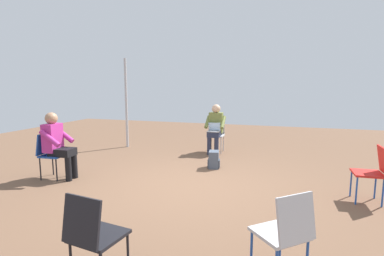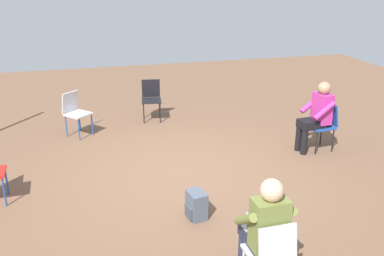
{
  "view_description": "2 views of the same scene",
  "coord_description": "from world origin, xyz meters",
  "px_view_note": "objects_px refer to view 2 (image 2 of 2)",
  "views": [
    {
      "loc": [
        4.73,
        1.5,
        1.74
      ],
      "look_at": [
        -0.23,
        -0.07,
        0.98
      ],
      "focal_mm": 28.0,
      "sensor_mm": 36.0,
      "label": 1
    },
    {
      "loc": [
        -5.86,
        1.39,
        3.02
      ],
      "look_at": [
        0.21,
        -0.24,
        0.68
      ],
      "focal_mm": 40.0,
      "sensor_mm": 36.0,
      "label": 2
    }
  ],
  "objects_px": {
    "chair_east": "(151,97)",
    "chair_south": "(324,123)",
    "backpack_near_laptop_user": "(197,206)",
    "person_in_magenta": "(317,113)",
    "person_with_laptop": "(264,226)",
    "chair_west": "(271,253)",
    "chair_northeast": "(75,111)"
  },
  "relations": [
    {
      "from": "chair_south",
      "to": "person_with_laptop",
      "type": "bearing_deg",
      "value": 135.77
    },
    {
      "from": "chair_east",
      "to": "chair_south",
      "type": "distance_m",
      "value": 3.56
    },
    {
      "from": "chair_northeast",
      "to": "backpack_near_laptop_user",
      "type": "bearing_deg",
      "value": 70.54
    },
    {
      "from": "chair_northeast",
      "to": "chair_east",
      "type": "xyz_separation_m",
      "value": [
        0.54,
        -1.56,
        0.0
      ]
    },
    {
      "from": "person_in_magenta",
      "to": "backpack_near_laptop_user",
      "type": "relative_size",
      "value": 3.44
    },
    {
      "from": "backpack_near_laptop_user",
      "to": "chair_east",
      "type": "bearing_deg",
      "value": -1.58
    },
    {
      "from": "chair_west",
      "to": "backpack_near_laptop_user",
      "type": "relative_size",
      "value": 2.36
    },
    {
      "from": "chair_east",
      "to": "person_in_magenta",
      "type": "height_order",
      "value": "person_in_magenta"
    },
    {
      "from": "chair_west",
      "to": "person_in_magenta",
      "type": "bearing_deg",
      "value": 52.38
    },
    {
      "from": "chair_west",
      "to": "chair_northeast",
      "type": "bearing_deg",
      "value": 108.1
    },
    {
      "from": "chair_south",
      "to": "person_with_laptop",
      "type": "distance_m",
      "value": 3.85
    },
    {
      "from": "chair_east",
      "to": "chair_south",
      "type": "height_order",
      "value": "same"
    },
    {
      "from": "chair_east",
      "to": "backpack_near_laptop_user",
      "type": "distance_m",
      "value": 3.98
    },
    {
      "from": "person_in_magenta",
      "to": "backpack_near_laptop_user",
      "type": "height_order",
      "value": "person_in_magenta"
    },
    {
      "from": "chair_east",
      "to": "person_with_laptop",
      "type": "height_order",
      "value": "person_with_laptop"
    },
    {
      "from": "chair_west",
      "to": "person_with_laptop",
      "type": "distance_m",
      "value": 0.26
    },
    {
      "from": "person_with_laptop",
      "to": "backpack_near_laptop_user",
      "type": "bearing_deg",
      "value": 100.94
    },
    {
      "from": "person_with_laptop",
      "to": "backpack_near_laptop_user",
      "type": "distance_m",
      "value": 1.5
    },
    {
      "from": "chair_northeast",
      "to": "person_with_laptop",
      "type": "distance_m",
      "value": 5.11
    },
    {
      "from": "chair_northeast",
      "to": "backpack_near_laptop_user",
      "type": "relative_size",
      "value": 2.36
    },
    {
      "from": "chair_west",
      "to": "person_with_laptop",
      "type": "bearing_deg",
      "value": 90.0
    },
    {
      "from": "chair_south",
      "to": "person_in_magenta",
      "type": "relative_size",
      "value": 0.69
    },
    {
      "from": "chair_west",
      "to": "chair_east",
      "type": "distance_m",
      "value": 5.51
    },
    {
      "from": "chair_south",
      "to": "person_with_laptop",
      "type": "height_order",
      "value": "person_with_laptop"
    },
    {
      "from": "chair_west",
      "to": "chair_east",
      "type": "xyz_separation_m",
      "value": [
        5.51,
        0.19,
        0.0
      ]
    },
    {
      "from": "chair_west",
      "to": "chair_south",
      "type": "bearing_deg",
      "value": 50.56
    },
    {
      "from": "person_with_laptop",
      "to": "chair_east",
      "type": "bearing_deg",
      "value": 90.7
    },
    {
      "from": "chair_south",
      "to": "person_with_laptop",
      "type": "relative_size",
      "value": 0.69
    },
    {
      "from": "chair_northeast",
      "to": "backpack_near_laptop_user",
      "type": "distance_m",
      "value": 3.73
    },
    {
      "from": "chair_northeast",
      "to": "person_in_magenta",
      "type": "height_order",
      "value": "person_in_magenta"
    },
    {
      "from": "person_with_laptop",
      "to": "person_in_magenta",
      "type": "bearing_deg",
      "value": 50.79
    },
    {
      "from": "chair_northeast",
      "to": "chair_south",
      "type": "relative_size",
      "value": 1.0
    }
  ]
}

